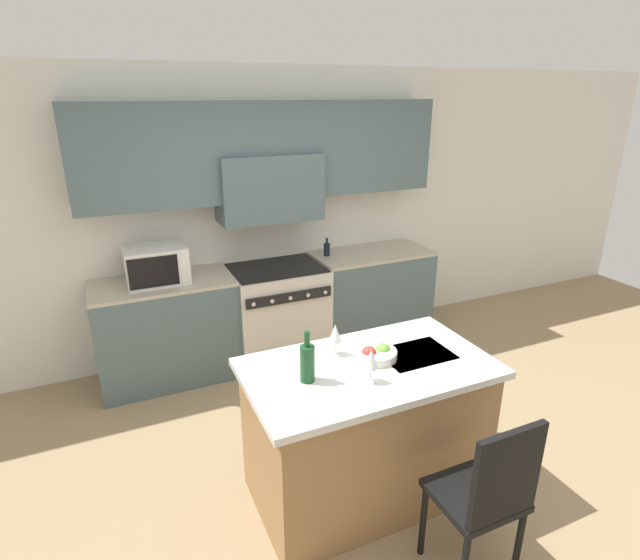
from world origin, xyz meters
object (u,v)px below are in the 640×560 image
fruit_bowl (376,354)px  oil_bottle_on_counter (327,249)px  wine_bottle (307,362)px  wine_glass_near (371,360)px  island_chair (487,493)px  wine_glass_far (335,334)px  microwave (156,265)px  range_stove (278,312)px

fruit_bowl → oil_bottle_on_counter: oil_bottle_on_counter is taller
wine_bottle → oil_bottle_on_counter: 2.31m
wine_glass_near → oil_bottle_on_counter: size_ratio=1.12×
oil_bottle_on_counter → fruit_bowl: bearing=-106.6°
island_chair → wine_bottle: size_ratio=3.31×
island_chair → wine_glass_far: size_ratio=5.01×
microwave → wine_glass_near: (0.88, -2.12, -0.02)m
wine_glass_near → fruit_bowl: size_ratio=0.80×
oil_bottle_on_counter → island_chair: bearing=-98.7°
oil_bottle_on_counter → wine_bottle: bearing=-117.6°
range_stove → fruit_bowl: size_ratio=3.61×
wine_glass_near → island_chair: bearing=-63.8°
wine_glass_far → oil_bottle_on_counter: bearing=66.5°
wine_glass_near → oil_bottle_on_counter: bearing=71.1°
microwave → island_chair: bearing=-66.7°
wine_glass_near → fruit_bowl: wine_glass_near is taller
microwave → fruit_bowl: size_ratio=1.97×
wine_bottle → wine_glass_near: 0.35m
fruit_bowl → oil_bottle_on_counter: bearing=73.4°
wine_glass_near → wine_glass_far: 0.37m
island_chair → wine_glass_far: 1.18m
wine_glass_far → fruit_bowl: 0.28m
range_stove → wine_glass_far: size_ratio=4.53×
microwave → wine_glass_near: 2.29m
microwave → island_chair: microwave is taller
microwave → wine_bottle: size_ratio=1.64×
range_stove → wine_glass_near: wine_glass_near is taller
island_chair → oil_bottle_on_counter: (0.43, 2.84, 0.43)m
range_stove → wine_glass_far: bearing=-97.6°
microwave → fruit_bowl: microwave is taller
wine_glass_far → oil_bottle_on_counter: 2.00m
microwave → wine_bottle: 2.04m
microwave → fruit_bowl: 2.17m
island_chair → fruit_bowl: fruit_bowl is taller
range_stove → wine_bottle: bearing=-104.5°
island_chair → wine_bottle: bearing=128.4°
microwave → fruit_bowl: bearing=-61.4°
range_stove → fruit_bowl: (-0.02, -1.89, 0.51)m
range_stove → oil_bottle_on_counter: oil_bottle_on_counter is taller
oil_bottle_on_counter → wine_glass_near: bearing=-108.9°
range_stove → wine_glass_near: (-0.19, -2.10, 0.61)m
wine_bottle → wine_glass_near: (0.32, -0.15, 0.02)m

